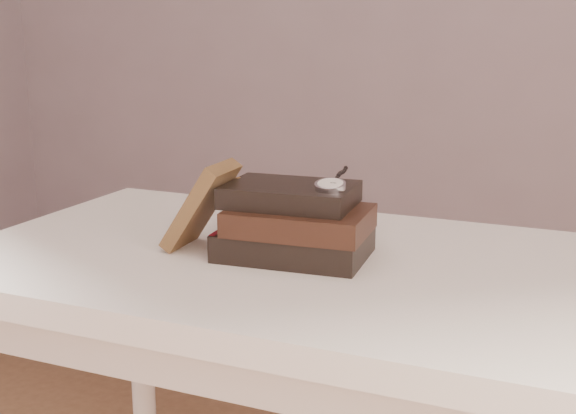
% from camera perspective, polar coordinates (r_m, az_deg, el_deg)
% --- Properties ---
extents(table, '(1.00, 0.60, 0.75)m').
position_cam_1_polar(table, '(1.16, -0.03, -7.99)').
color(table, white).
rests_on(table, ground).
extents(book_stack, '(0.23, 0.17, 0.11)m').
position_cam_1_polar(book_stack, '(1.10, 0.54, -1.29)').
color(book_stack, black).
rests_on(book_stack, table).
extents(journal, '(0.10, 0.10, 0.14)m').
position_cam_1_polar(journal, '(1.14, -6.71, 0.14)').
color(journal, '#48311B').
rests_on(journal, table).
extents(pocket_watch, '(0.05, 0.15, 0.02)m').
position_cam_1_polar(pocket_watch, '(1.06, 3.35, 1.76)').
color(pocket_watch, silver).
rests_on(pocket_watch, book_stack).
extents(eyeglasses, '(0.10, 0.11, 0.04)m').
position_cam_1_polar(eyeglasses, '(1.19, -1.91, 0.41)').
color(eyeglasses, silver).
rests_on(eyeglasses, book_stack).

